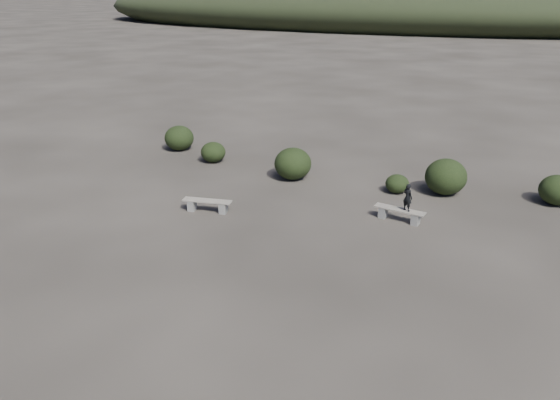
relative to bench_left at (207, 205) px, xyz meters
The scene contains 10 objects.
ground 4.87m from the bench_left, 53.62° to the right, with size 1200.00×1200.00×0.00m, color #2D2823.
bench_left is the anchor object (origin of this frame).
bench_right 6.55m from the bench_left, 18.64° to the left, with size 1.73×0.53×0.43m.
seated_person 6.79m from the bench_left, 17.83° to the left, with size 0.34×0.22×0.93m, color black.
shrub_a 5.68m from the bench_left, 119.95° to the left, with size 1.09×1.09×0.89m, color black.
shrub_b 4.59m from the bench_left, 73.92° to the left, with size 1.49×1.49×1.28m, color black.
shrub_c 7.20m from the bench_left, 40.50° to the left, with size 0.88×0.88×0.71m, color black.
shrub_d 8.91m from the bench_left, 36.85° to the left, with size 1.54×1.54×1.35m, color black.
shrub_e 12.47m from the bench_left, 28.79° to the left, with size 1.29×1.29×1.07m, color black.
shrub_f 7.87m from the bench_left, 132.21° to the left, with size 1.37×1.37×1.16m, color black.
Camera 1 is at (6.94, -10.77, 7.44)m, focal length 35.00 mm.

